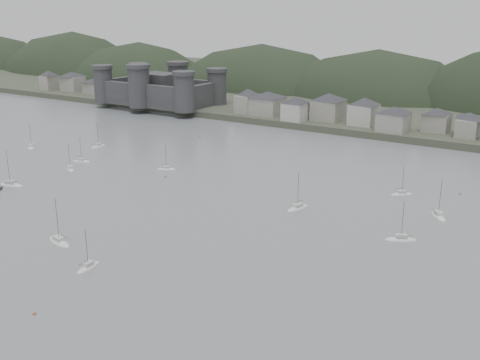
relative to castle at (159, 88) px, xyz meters
The scene contains 7 objects.
ground 216.45m from the castle, 56.28° to the right, with size 900.00×900.00×0.00m, color slate.
far_shore_land 166.61m from the castle, 43.83° to the left, with size 900.00×250.00×3.00m, color #383D2D.
forested_ridge 155.26m from the castle, 35.67° to the left, with size 851.55×103.94×102.57m.
castle is the anchor object (origin of this frame).
sailboat_lead 192.70m from the castle, 27.12° to the right, with size 6.69×7.88×10.82m.
moored_fleet 164.46m from the castle, 47.99° to the right, with size 232.62×157.38×12.83m.
mooring_buoys 161.43m from the castle, 44.08° to the right, with size 155.51×132.90×0.70m.
Camera 1 is at (84.22, -54.47, 53.02)m, focal length 42.67 mm.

